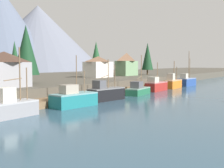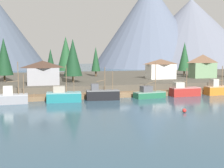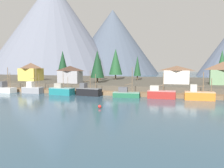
% 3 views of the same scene
% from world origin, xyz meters
% --- Properties ---
extents(ground_plane, '(400.00, 400.00, 1.00)m').
position_xyz_m(ground_plane, '(0.00, 20.00, -0.50)').
color(ground_plane, '#335166').
extents(dock, '(80.00, 4.00, 1.60)m').
position_xyz_m(dock, '(0.00, 1.99, 0.50)').
color(dock, brown).
rests_on(dock, ground_plane).
extents(shoreline_bank, '(400.00, 56.00, 2.50)m').
position_xyz_m(shoreline_bank, '(0.00, 32.00, 1.25)').
color(shoreline_bank, '#4C473D').
rests_on(shoreline_bank, ground_plane).
extents(mountain_west_peak, '(113.68, 113.68, 81.73)m').
position_xyz_m(mountain_west_peak, '(-93.66, 126.71, 40.86)').
color(mountain_west_peak, slate).
rests_on(mountain_west_peak, ground_plane).
extents(mountain_central_peak, '(85.20, 85.20, 58.95)m').
position_xyz_m(mountain_central_peak, '(-47.13, 153.34, 29.48)').
color(mountain_central_peak, '#475160').
rests_on(mountain_central_peak, ground_plane).
extents(fishing_boat_white, '(7.45, 3.87, 7.87)m').
position_xyz_m(fishing_boat_white, '(-34.17, -2.07, 1.15)').
color(fishing_boat_white, silver).
rests_on(fishing_boat_white, ground_plane).
extents(fishing_boat_grey, '(6.17, 2.67, 8.42)m').
position_xyz_m(fishing_boat_grey, '(-24.43, -1.47, 1.23)').
color(fishing_boat_grey, gray).
rests_on(fishing_boat_grey, ground_plane).
extents(fishing_boat_teal, '(7.37, 3.69, 7.64)m').
position_xyz_m(fishing_boat_teal, '(-14.09, -1.99, 1.21)').
color(fishing_boat_teal, '#196B70').
rests_on(fishing_boat_teal, ground_plane).
extents(fishing_boat_black, '(7.35, 3.29, 7.14)m').
position_xyz_m(fishing_boat_black, '(-5.69, -1.75, 1.28)').
color(fishing_boat_black, black).
rests_on(fishing_boat_black, ground_plane).
extents(fishing_boat_green, '(7.37, 3.47, 8.15)m').
position_xyz_m(fishing_boat_green, '(5.27, -1.90, 1.00)').
color(fishing_boat_green, '#1E5B3D').
rests_on(fishing_boat_green, ground_plane).
extents(fishing_boat_red, '(7.14, 2.57, 6.64)m').
position_xyz_m(fishing_boat_red, '(14.48, -1.41, 1.27)').
color(fishing_boat_red, maroon).
rests_on(fishing_boat_red, ground_plane).
extents(fishing_boat_orange, '(7.18, 2.79, 7.00)m').
position_xyz_m(fishing_boat_orange, '(23.82, -1.53, 1.30)').
color(fishing_boat_orange, '#CC6B1E').
rests_on(fishing_boat_orange, ground_plane).
extents(house_grey, '(7.83, 4.71, 5.84)m').
position_xyz_m(house_grey, '(-17.42, 9.98, 5.48)').
color(house_grey, gray).
rests_on(house_grey, shoreline_bank).
extents(house_yellow, '(7.57, 7.14, 6.94)m').
position_xyz_m(house_yellow, '(-37.97, 16.77, 6.04)').
color(house_yellow, gold).
rests_on(house_yellow, shoreline_bank).
extents(house_green, '(7.96, 4.32, 7.22)m').
position_xyz_m(house_green, '(31.39, 17.34, 6.19)').
color(house_green, '#6B8E66').
rests_on(house_green, shoreline_bank).
extents(house_white, '(8.38, 4.96, 5.88)m').
position_xyz_m(house_white, '(17.49, 17.94, 5.50)').
color(house_white, silver).
rests_on(house_white, shoreline_bank).
extents(conifer_near_left, '(2.97, 2.97, 9.79)m').
position_xyz_m(conifer_near_left, '(1.19, 32.96, 8.21)').
color(conifer_near_left, '#4C3823').
rests_on(conifer_near_left, shoreline_bank).
extents(conifer_near_right, '(4.40, 4.40, 11.49)m').
position_xyz_m(conifer_near_right, '(32.50, 30.54, 8.96)').
color(conifer_near_right, '#4C3823').
rests_on(conifer_near_right, shoreline_bank).
extents(conifer_mid_right, '(3.02, 3.02, 8.97)m').
position_xyz_m(conifer_mid_right, '(-13.76, 29.55, 7.85)').
color(conifer_mid_right, '#4C3823').
rests_on(conifer_mid_right, shoreline_bank).
extents(conifer_back_left, '(5.70, 5.70, 13.00)m').
position_xyz_m(conifer_back_left, '(-8.46, 34.23, 9.99)').
color(conifer_back_left, '#4C3823').
rests_on(conifer_back_left, shoreline_bank).
extents(conifer_back_right, '(4.91, 4.91, 11.37)m').
position_xyz_m(conifer_back_right, '(-9.30, 14.79, 9.02)').
color(conifer_back_right, '#4C3823').
rests_on(conifer_back_right, shoreline_bank).
extents(conifer_centre, '(4.72, 4.72, 11.76)m').
position_xyz_m(conifer_centre, '(-26.83, 22.07, 9.23)').
color(conifer_centre, '#4C3823').
rests_on(conifer_centre, shoreline_bank).
extents(channel_buoy, '(0.70, 0.70, 0.70)m').
position_xyz_m(channel_buoy, '(4.32, -19.50, 0.35)').
color(channel_buoy, red).
rests_on(channel_buoy, ground_plane).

